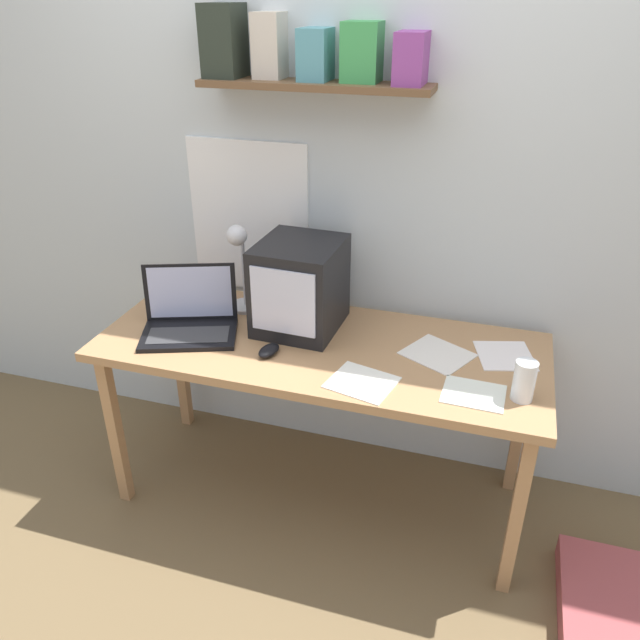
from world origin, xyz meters
TOP-DOWN VIEW (x-y plane):
  - ground_plane at (0.00, 0.00)m, footprint 12.00×12.00m
  - back_wall at (-0.01, 0.40)m, footprint 5.60×0.24m
  - corner_desk at (0.00, 0.00)m, footprint 1.69×0.67m
  - crt_monitor at (-0.12, 0.11)m, footprint 0.32×0.35m
  - laptop at (-0.51, -0.05)m, footprint 0.42×0.36m
  - desk_lamp at (-0.38, 0.16)m, footprint 0.14×0.16m
  - juice_glass at (0.74, -0.15)m, footprint 0.07×0.07m
  - computer_mouse at (-0.16, -0.13)m, footprint 0.08×0.12m
  - loose_paper_near_laptop at (0.44, 0.05)m, footprint 0.29×0.28m
  - printed_handout at (0.58, -0.17)m, footprint 0.21×0.17m
  - loose_paper_near_monitor at (0.22, -0.21)m, footprint 0.25×0.23m
  - open_notebook at (0.67, 0.11)m, footprint 0.24×0.25m
  - floor_cushion at (1.21, -0.29)m, footprint 0.49×0.49m

SIDE VIEW (x-z plane):
  - ground_plane at x=0.00m, z-range 0.00..0.00m
  - floor_cushion at x=1.21m, z-range 0.00..0.09m
  - corner_desk at x=0.00m, z-range 0.31..1.05m
  - loose_paper_near_laptop at x=0.44m, z-range 0.74..0.75m
  - printed_handout at x=0.58m, z-range 0.74..0.75m
  - loose_paper_near_monitor at x=0.22m, z-range 0.74..0.75m
  - open_notebook at x=0.67m, z-range 0.74..0.75m
  - computer_mouse at x=-0.16m, z-range 0.74..0.78m
  - laptop at x=-0.51m, z-range 0.68..0.93m
  - juice_glass at x=0.74m, z-range 0.74..0.88m
  - crt_monitor at x=-0.12m, z-range 0.74..1.09m
  - desk_lamp at x=-0.38m, z-range 0.78..1.16m
  - back_wall at x=-0.01m, z-range 0.01..2.61m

